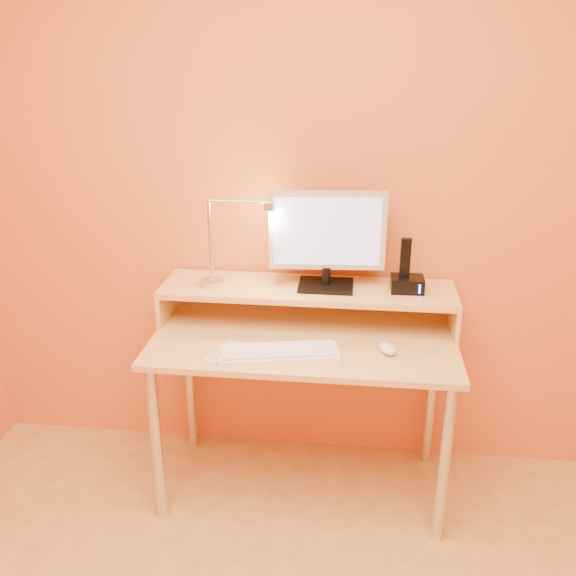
# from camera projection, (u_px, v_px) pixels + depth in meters

# --- Properties ---
(wall_back) EXTENTS (3.00, 0.04, 2.50)m
(wall_back) POSITION_uv_depth(u_px,v_px,m) (312.00, 188.00, 2.59)
(wall_back) COLOR orange
(wall_back) RESTS_ON floor
(desk_leg_fl) EXTENTS (0.04, 0.04, 0.69)m
(desk_leg_fl) POSITION_uv_depth(u_px,v_px,m) (157.00, 445.00, 2.46)
(desk_leg_fl) COLOR silver
(desk_leg_fl) RESTS_ON floor
(desk_leg_fr) EXTENTS (0.04, 0.04, 0.69)m
(desk_leg_fr) POSITION_uv_depth(u_px,v_px,m) (444.00, 465.00, 2.34)
(desk_leg_fr) COLOR silver
(desk_leg_fr) RESTS_ON floor
(desk_leg_bl) EXTENTS (0.04, 0.04, 0.69)m
(desk_leg_bl) POSITION_uv_depth(u_px,v_px,m) (190.00, 381.00, 2.92)
(desk_leg_bl) COLOR silver
(desk_leg_bl) RESTS_ON floor
(desk_leg_br) EXTENTS (0.04, 0.04, 0.69)m
(desk_leg_br) POSITION_uv_depth(u_px,v_px,m) (431.00, 395.00, 2.80)
(desk_leg_br) COLOR silver
(desk_leg_br) RESTS_ON floor
(desk_lower) EXTENTS (1.20, 0.60, 0.02)m
(desk_lower) POSITION_uv_depth(u_px,v_px,m) (304.00, 341.00, 2.50)
(desk_lower) COLOR tan
(desk_lower) RESTS_ON floor
(shelf_riser_left) EXTENTS (0.02, 0.30, 0.14)m
(shelf_riser_left) POSITION_uv_depth(u_px,v_px,m) (168.00, 301.00, 2.67)
(shelf_riser_left) COLOR tan
(shelf_riser_left) RESTS_ON desk_lower
(shelf_riser_right) EXTENTS (0.02, 0.30, 0.14)m
(shelf_riser_right) POSITION_uv_depth(u_px,v_px,m) (453.00, 314.00, 2.54)
(shelf_riser_right) COLOR tan
(shelf_riser_right) RESTS_ON desk_lower
(desk_shelf) EXTENTS (1.20, 0.30, 0.02)m
(desk_shelf) POSITION_uv_depth(u_px,v_px,m) (307.00, 290.00, 2.58)
(desk_shelf) COLOR tan
(desk_shelf) RESTS_ON desk_lower
(monitor_foot) EXTENTS (0.22, 0.16, 0.02)m
(monitor_foot) POSITION_uv_depth(u_px,v_px,m) (326.00, 285.00, 2.56)
(monitor_foot) COLOR black
(monitor_foot) RESTS_ON desk_shelf
(monitor_neck) EXTENTS (0.04, 0.04, 0.07)m
(monitor_neck) POSITION_uv_depth(u_px,v_px,m) (326.00, 275.00, 2.55)
(monitor_neck) COLOR black
(monitor_neck) RESTS_ON monitor_foot
(monitor_panel) EXTENTS (0.46, 0.07, 0.31)m
(monitor_panel) POSITION_uv_depth(u_px,v_px,m) (327.00, 231.00, 2.49)
(monitor_panel) COLOR #BCBCBE
(monitor_panel) RESTS_ON monitor_neck
(monitor_back) EXTENTS (0.42, 0.04, 0.27)m
(monitor_back) POSITION_uv_depth(u_px,v_px,m) (328.00, 229.00, 2.51)
(monitor_back) COLOR black
(monitor_back) RESTS_ON monitor_panel
(monitor_screen) EXTENTS (0.42, 0.04, 0.27)m
(monitor_screen) POSITION_uv_depth(u_px,v_px,m) (327.00, 232.00, 2.47)
(monitor_screen) COLOR #9DA7D1
(monitor_screen) RESTS_ON monitor_panel
(lamp_base) EXTENTS (0.10, 0.10, 0.02)m
(lamp_base) POSITION_uv_depth(u_px,v_px,m) (212.00, 283.00, 2.58)
(lamp_base) COLOR silver
(lamp_base) RESTS_ON desk_shelf
(lamp_post) EXTENTS (0.01, 0.01, 0.33)m
(lamp_post) POSITION_uv_depth(u_px,v_px,m) (210.00, 241.00, 2.52)
(lamp_post) COLOR silver
(lamp_post) RESTS_ON lamp_base
(lamp_arm) EXTENTS (0.24, 0.01, 0.01)m
(lamp_arm) POSITION_uv_depth(u_px,v_px,m) (239.00, 202.00, 2.44)
(lamp_arm) COLOR silver
(lamp_arm) RESTS_ON lamp_post
(lamp_head) EXTENTS (0.04, 0.04, 0.03)m
(lamp_head) POSITION_uv_depth(u_px,v_px,m) (269.00, 206.00, 2.44)
(lamp_head) COLOR silver
(lamp_head) RESTS_ON lamp_arm
(lamp_bulb) EXTENTS (0.03, 0.03, 0.00)m
(lamp_bulb) POSITION_uv_depth(u_px,v_px,m) (269.00, 210.00, 2.44)
(lamp_bulb) COLOR #FFEAC6
(lamp_bulb) RESTS_ON lamp_head
(phone_dock) EXTENTS (0.13, 0.10, 0.06)m
(phone_dock) POSITION_uv_depth(u_px,v_px,m) (407.00, 284.00, 2.52)
(phone_dock) COLOR black
(phone_dock) RESTS_ON desk_shelf
(phone_handset) EXTENTS (0.04, 0.03, 0.16)m
(phone_handset) POSITION_uv_depth(u_px,v_px,m) (405.00, 258.00, 2.48)
(phone_handset) COLOR black
(phone_handset) RESTS_ON phone_dock
(phone_led) EXTENTS (0.01, 0.00, 0.04)m
(phone_led) POSITION_uv_depth(u_px,v_px,m) (420.00, 289.00, 2.47)
(phone_led) COLOR #1E69F9
(phone_led) RESTS_ON phone_dock
(keyboard) EXTENTS (0.47, 0.23, 0.02)m
(keyboard) POSITION_uv_depth(u_px,v_px,m) (278.00, 354.00, 2.35)
(keyboard) COLOR white
(keyboard) RESTS_ON desk_lower
(mouse) EXTENTS (0.09, 0.11, 0.03)m
(mouse) POSITION_uv_depth(u_px,v_px,m) (387.00, 348.00, 2.38)
(mouse) COLOR silver
(mouse) RESTS_ON desk_lower
(remote_control) EXTENTS (0.11, 0.19, 0.02)m
(remote_control) POSITION_uv_depth(u_px,v_px,m) (223.00, 353.00, 2.36)
(remote_control) COLOR white
(remote_control) RESTS_ON desk_lower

